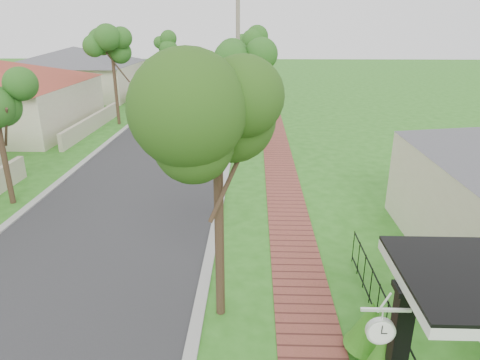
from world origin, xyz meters
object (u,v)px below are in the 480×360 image
(station_clock, at_px, (381,329))
(parked_car_red, at_px, (233,110))
(porch_post, at_px, (397,353))
(near_tree, at_px, (217,125))
(parked_car_white, at_px, (218,100))
(utility_pole, at_px, (238,61))

(station_clock, bearing_deg, parked_car_red, 98.17)
(porch_post, distance_m, near_tree, 5.50)
(porch_post, bearing_deg, parked_car_red, 99.41)
(parked_car_white, bearing_deg, porch_post, -71.78)
(parked_car_white, height_order, station_clock, station_clock)
(near_tree, bearing_deg, utility_pole, 90.63)
(parked_car_red, xyz_separation_m, near_tree, (0.78, -22.54, 4.03))
(parked_car_white, height_order, near_tree, near_tree)
(parked_car_red, distance_m, parked_car_white, 3.97)
(near_tree, relative_size, utility_pole, 0.64)
(parked_car_red, bearing_deg, porch_post, -89.29)
(parked_car_white, bearing_deg, station_clock, -72.87)
(utility_pole, relative_size, station_clock, 11.46)
(parked_car_white, xyz_separation_m, near_tree, (2.18, -26.25, 3.90))
(near_tree, distance_m, utility_pole, 16.36)
(parked_car_white, distance_m, utility_pole, 10.81)
(utility_pole, bearing_deg, near_tree, -89.37)
(porch_post, height_order, station_clock, porch_post)
(parked_car_white, height_order, utility_pole, utility_pole)
(porch_post, relative_size, parked_car_red, 0.67)
(parked_car_red, relative_size, utility_pole, 0.41)
(utility_pole, bearing_deg, parked_car_red, 95.57)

